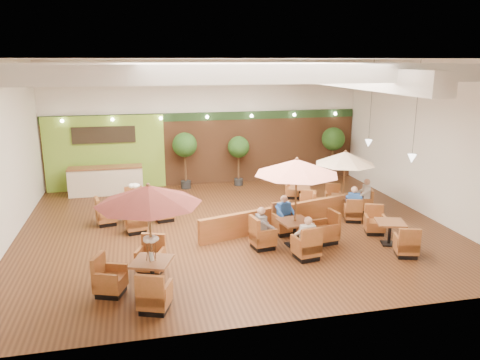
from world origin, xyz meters
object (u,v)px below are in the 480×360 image
object	(u,v)px
topiary_2	(333,141)
diner_0	(307,233)
topiary_1	(239,149)
diner_1	(285,211)
table_3	(135,211)
service_counter	(106,181)
table_4	(390,233)
table_0	(147,215)
topiary_0	(185,147)
diner_2	(263,224)
table_5	(300,196)
booth_divider	(278,218)
table_1	(296,187)
table_2	(344,170)
diner_4	(365,192)
diner_3	(354,200)

from	to	relation	value
topiary_2	diner_0	xyz separation A→B (m)	(-4.34, -8.26, -1.08)
topiary_1	diner_1	size ratio (longest dim) A/B	2.70
diner_1	table_3	bearing A→B (deg)	-42.09
service_counter	table_4	xyz separation A→B (m)	(8.69, -7.60, -0.23)
table_0	topiary_0	world-z (taller)	table_0
table_3	topiary_1	xyz separation A→B (m)	(4.55, 4.10, 1.22)
table_3	topiary_0	world-z (taller)	topiary_0
topiary_2	diner_2	world-z (taller)	topiary_2
topiary_0	diner_1	distance (m)	6.82
table_0	topiary_0	size ratio (longest dim) A/B	1.15
table_5	topiary_0	xyz separation A→B (m)	(-4.08, 3.30, 1.50)
booth_divider	topiary_1	bearing A→B (deg)	74.02
booth_divider	diner_2	bearing A→B (deg)	-138.90
booth_divider	table_3	size ratio (longest dim) A/B	2.13
table_1	table_2	distance (m)	3.69
service_counter	diner_4	distance (m)	10.46
service_counter	topiary_2	distance (m)	10.26
topiary_2	diner_3	xyz separation A→B (m)	(-1.64, -5.62, -1.08)
table_4	diner_1	size ratio (longest dim) A/B	3.16
table_1	table_5	distance (m)	4.52
topiary_0	diner_1	size ratio (longest dim) A/B	3.00
topiary_1	diner_1	bearing A→B (deg)	-88.81
table_3	diner_0	size ratio (longest dim) A/B	3.34
booth_divider	diner_0	size ratio (longest dim) A/B	7.11
service_counter	topiary_1	bearing A→B (deg)	2.01
table_1	table_2	world-z (taller)	table_1
topiary_2	diner_3	size ratio (longest dim) A/B	3.03
topiary_0	diner_3	distance (m)	7.74
booth_divider	table_2	xyz separation A→B (m)	(2.78, 1.04, 1.23)
table_4	topiary_2	xyz separation A→B (m)	(1.49, 7.80, 1.49)
table_0	topiary_0	bearing A→B (deg)	99.01
topiary_0	diner_0	bearing A→B (deg)	-73.16
table_1	table_0	bearing A→B (deg)	-164.88
service_counter	table_0	size ratio (longest dim) A/B	1.06
diner_1	table_2	bearing A→B (deg)	-168.41
booth_divider	table_2	world-z (taller)	table_2
topiary_0	diner_3	world-z (taller)	topiary_0
table_2	diner_2	xyz separation A→B (m)	(-3.71, -2.50, -0.86)
table_4	topiary_0	size ratio (longest dim) A/B	1.06
table_3	diner_3	size ratio (longest dim) A/B	3.32
topiary_1	table_4	bearing A→B (deg)	-69.08
topiary_2	diner_1	bearing A→B (deg)	-124.77
service_counter	table_5	world-z (taller)	service_counter
booth_divider	diner_2	world-z (taller)	diner_2
diner_0	diner_4	xyz separation A→B (m)	(3.57, 3.50, 0.00)
booth_divider	topiary_0	bearing A→B (deg)	96.17
table_0	topiary_0	distance (m)	9.40
topiary_2	topiary_1	bearing A→B (deg)	180.00
table_2	topiary_1	world-z (taller)	table_2
table_1	diner_1	world-z (taller)	table_1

